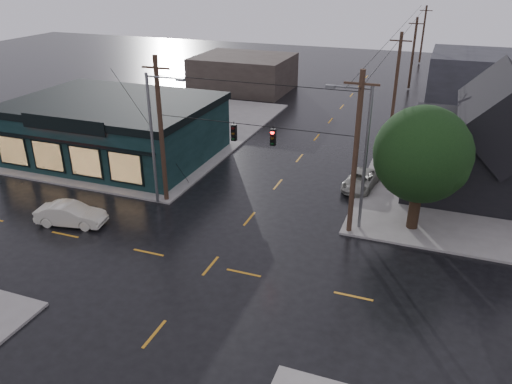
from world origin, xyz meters
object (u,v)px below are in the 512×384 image
at_px(corner_tree, 422,155).
at_px(utility_pole_ne, 349,232).
at_px(sedan_cream, 71,214).
at_px(utility_pole_nw, 167,201).
at_px(suv_silver, 361,181).

height_order(corner_tree, utility_pole_ne, corner_tree).
bearing_deg(corner_tree, utility_pole_ne, -153.48).
xyz_separation_m(corner_tree, sedan_cream, (-20.60, -7.07, -4.30)).
height_order(corner_tree, sedan_cream, corner_tree).
bearing_deg(utility_pole_ne, sedan_cream, -162.80).
bearing_deg(utility_pole_nw, suv_silver, 29.37).
relative_size(sedan_cream, suv_silver, 1.01).
bearing_deg(utility_pole_nw, sedan_cream, -126.98).
distance_m(utility_pole_ne, suv_silver, 7.08).
height_order(utility_pole_ne, sedan_cream, utility_pole_ne).
xyz_separation_m(corner_tree, utility_pole_ne, (-3.65, -1.82, -5.03)).
height_order(corner_tree, suv_silver, corner_tree).
relative_size(corner_tree, utility_pole_ne, 0.77).
bearing_deg(sedan_cream, utility_pole_ne, -83.57).
bearing_deg(corner_tree, utility_pole_nw, -173.75).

